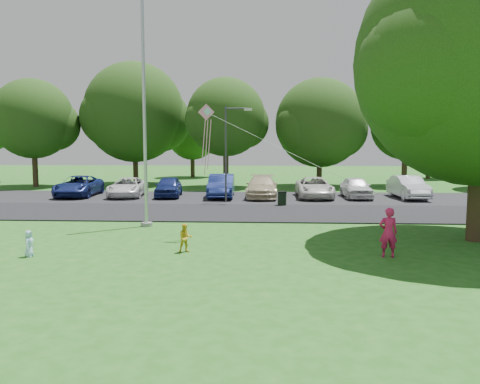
{
  "coord_description": "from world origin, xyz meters",
  "views": [
    {
      "loc": [
        1.55,
        -14.53,
        3.53
      ],
      "look_at": [
        0.56,
        4.0,
        1.6
      ],
      "focal_mm": 35.0,
      "sensor_mm": 36.0,
      "label": 1
    }
  ],
  "objects_px": {
    "trash_can": "(282,199)",
    "kite": "(210,125)",
    "child_yellow": "(185,238)",
    "street_lamp": "(230,145)",
    "woman": "(388,232)",
    "child_blue": "(29,244)",
    "flagpole": "(145,128)"
  },
  "relations": [
    {
      "from": "street_lamp",
      "to": "woman",
      "type": "height_order",
      "value": "street_lamp"
    },
    {
      "from": "flagpole",
      "to": "street_lamp",
      "type": "distance_m",
      "value": 8.54
    },
    {
      "from": "child_blue",
      "to": "trash_can",
      "type": "bearing_deg",
      "value": -37.42
    },
    {
      "from": "trash_can",
      "to": "street_lamp",
      "type": "bearing_deg",
      "value": 158.31
    },
    {
      "from": "child_yellow",
      "to": "kite",
      "type": "height_order",
      "value": "kite"
    },
    {
      "from": "flagpole",
      "to": "child_yellow",
      "type": "relative_size",
      "value": 10.6
    },
    {
      "from": "flagpole",
      "to": "kite",
      "type": "height_order",
      "value": "flagpole"
    },
    {
      "from": "trash_can",
      "to": "kite",
      "type": "xyz_separation_m",
      "value": [
        -2.99,
        -9.07,
        3.77
      ]
    },
    {
      "from": "flagpole",
      "to": "child_yellow",
      "type": "distance_m",
      "value": 6.47
    },
    {
      "from": "street_lamp",
      "to": "trash_can",
      "type": "height_order",
      "value": "street_lamp"
    },
    {
      "from": "child_yellow",
      "to": "child_blue",
      "type": "height_order",
      "value": "child_yellow"
    },
    {
      "from": "kite",
      "to": "woman",
      "type": "bearing_deg",
      "value": -25.76
    },
    {
      "from": "street_lamp",
      "to": "trash_can",
      "type": "distance_m",
      "value": 4.46
    },
    {
      "from": "street_lamp",
      "to": "child_yellow",
      "type": "height_order",
      "value": "street_lamp"
    },
    {
      "from": "street_lamp",
      "to": "child_yellow",
      "type": "bearing_deg",
      "value": -84.68
    },
    {
      "from": "trash_can",
      "to": "woman",
      "type": "relative_size",
      "value": 0.53
    },
    {
      "from": "woman",
      "to": "flagpole",
      "type": "bearing_deg",
      "value": -26.1
    },
    {
      "from": "woman",
      "to": "child_yellow",
      "type": "distance_m",
      "value": 6.43
    },
    {
      "from": "child_blue",
      "to": "kite",
      "type": "bearing_deg",
      "value": -62.22
    },
    {
      "from": "street_lamp",
      "to": "woman",
      "type": "distance_m",
      "value": 14.5
    },
    {
      "from": "street_lamp",
      "to": "kite",
      "type": "xyz_separation_m",
      "value": [
        0.07,
        -10.29,
        0.76
      ]
    },
    {
      "from": "street_lamp",
      "to": "child_yellow",
      "type": "distance_m",
      "value": 13.01
    },
    {
      "from": "child_blue",
      "to": "flagpole",
      "type": "bearing_deg",
      "value": -25.91
    },
    {
      "from": "street_lamp",
      "to": "child_yellow",
      "type": "relative_size",
      "value": 6.04
    },
    {
      "from": "child_yellow",
      "to": "child_blue",
      "type": "relative_size",
      "value": 1.13
    },
    {
      "from": "kite",
      "to": "child_yellow",
      "type": "bearing_deg",
      "value": -104.45
    },
    {
      "from": "child_blue",
      "to": "kite",
      "type": "height_order",
      "value": "kite"
    },
    {
      "from": "woman",
      "to": "child_blue",
      "type": "relative_size",
      "value": 1.88
    },
    {
      "from": "trash_can",
      "to": "child_blue",
      "type": "height_order",
      "value": "trash_can"
    },
    {
      "from": "trash_can",
      "to": "woman",
      "type": "distance_m",
      "value": 12.1
    },
    {
      "from": "child_blue",
      "to": "woman",
      "type": "bearing_deg",
      "value": -90.49
    },
    {
      "from": "trash_can",
      "to": "child_yellow",
      "type": "height_order",
      "value": "child_yellow"
    }
  ]
}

